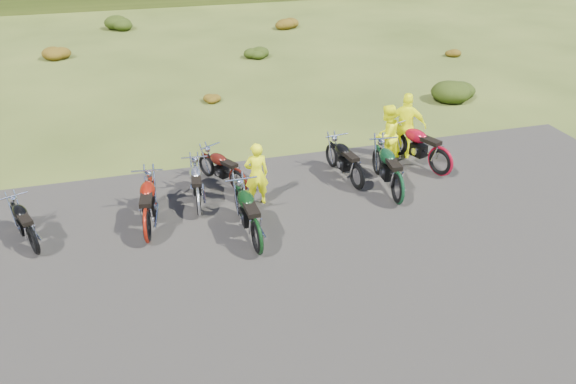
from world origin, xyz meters
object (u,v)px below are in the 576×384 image
object	(u,v)px
motorcycle_7	(396,204)
person_middle	(256,175)
motorcycle_0	(37,255)
motorcycle_3	(200,216)

from	to	relation	value
motorcycle_7	person_middle	xyz separation A→B (m)	(-3.33, 0.93, 0.80)
motorcycle_0	motorcycle_7	size ratio (longest dim) A/B	0.81
person_middle	motorcycle_7	bearing A→B (deg)	165.17
motorcycle_3	motorcycle_0	bearing A→B (deg)	105.27
motorcycle_0	person_middle	distance (m)	5.18
motorcycle_3	person_middle	world-z (taller)	person_middle
motorcycle_7	person_middle	distance (m)	3.55
motorcycle_0	motorcycle_3	world-z (taller)	motorcycle_3
motorcycle_0	motorcycle_7	xyz separation A→B (m)	(8.38, -0.10, 0.00)
motorcycle_3	motorcycle_7	world-z (taller)	motorcycle_7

